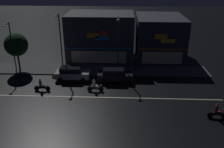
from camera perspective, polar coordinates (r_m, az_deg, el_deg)
name	(u,v)px	position (r m, az deg, el deg)	size (l,w,h in m)	color
ground_plane	(91,97)	(26.94, -4.94, -5.45)	(140.00, 140.00, 0.00)	black
lane_divider_stripe	(91,97)	(26.94, -4.94, -5.44)	(28.65, 0.16, 0.01)	beige
sidewalk_far	(98,70)	(33.78, -3.35, 0.97)	(30.16, 3.76, 0.14)	#424447
storefront_left_block	(101,36)	(37.68, -2.68, 8.87)	(9.92, 6.97, 6.98)	#383A3F
storefront_center_block	(159,37)	(39.00, 10.97, 8.54)	(7.09, 8.98, 6.40)	#2D333D
streetlamp_west	(11,42)	(35.15, -22.65, 6.89)	(0.44, 1.64, 6.50)	#47494C
streetlamp_mid	(60,38)	(32.90, -12.11, 8.24)	(0.44, 1.64, 7.66)	#47494C
streetlamp_east	(118,40)	(31.67, 1.44, 7.88)	(0.44, 1.64, 7.37)	#47494C
pedestrian_on_sidewalk	(136,63)	(33.69, 5.70, 2.51)	(0.37, 0.37, 1.84)	#232328
street_tree	(16,45)	(35.14, -21.60, 6.41)	(3.12, 3.12, 5.07)	#473323
parked_car_near_kerb	(115,75)	(30.23, 0.62, -0.15)	(4.30, 1.98, 1.67)	black
parked_car_trailing	(72,73)	(31.11, -9.35, 0.23)	(4.30, 1.98, 1.67)	#9EA0A5
motorcycle_lead	(217,112)	(25.12, 23.48, -8.19)	(1.90, 0.60, 1.52)	black
motorcycle_following	(95,86)	(27.87, -4.05, -2.91)	(1.90, 0.60, 1.52)	black
motorcycle_opposite_lane	(42,86)	(29.08, -16.24, -2.68)	(1.90, 0.60, 1.52)	black
traffic_cone	(53,76)	(32.22, -13.71, -0.46)	(0.36, 0.36, 0.55)	orange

